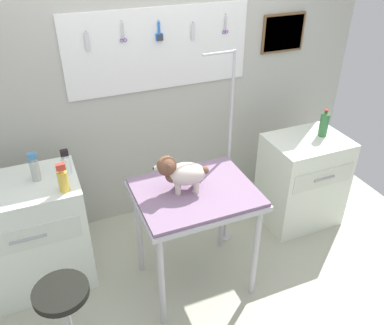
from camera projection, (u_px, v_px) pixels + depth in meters
The scene contains 12 objects.
ground at pixel (213, 299), 3.09m from camera, with size 4.40×4.00×0.04m, color #ACAE97.
rear_wall_panel at pixel (155, 96), 3.47m from camera, with size 4.00×0.11×2.30m.
grooming_table at pixel (195, 202), 2.82m from camera, with size 0.84×0.67×0.88m.
grooming_arm at pixel (228, 163), 3.23m from camera, with size 0.29×0.11×1.72m.
dog at pixel (180, 173), 2.69m from camera, with size 0.37×0.24×0.27m.
counter_left at pixel (32, 235), 3.02m from camera, with size 0.80×0.58×0.91m.
cabinet_right at pixel (302, 180), 3.68m from camera, with size 0.68×0.54×0.86m.
stool at pixel (63, 302), 2.43m from camera, with size 0.34×0.34×0.61m.
spray_bottle_short at pixel (66, 163), 2.87m from camera, with size 0.06×0.06×0.19m.
detangler_spray at pixel (63, 179), 2.68m from camera, with size 0.07×0.07×0.21m.
spray_bottle_tall at pixel (35, 169), 2.79m from camera, with size 0.06×0.06×0.22m.
soda_bottle at pixel (324, 124), 3.45m from camera, with size 0.08×0.08×0.25m.
Camera 1 is at (-0.94, -1.85, 2.50)m, focal length 37.48 mm.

